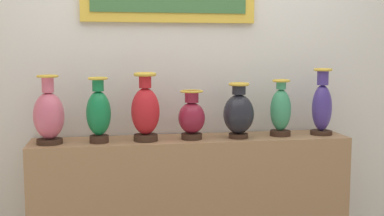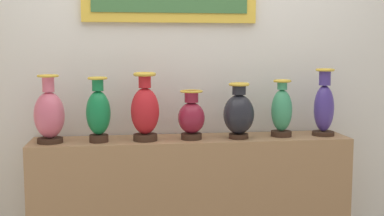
{
  "view_description": "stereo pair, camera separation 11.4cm",
  "coord_description": "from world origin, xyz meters",
  "px_view_note": "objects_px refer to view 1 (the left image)",
  "views": [
    {
      "loc": [
        -0.53,
        -2.93,
        1.53
      ],
      "look_at": [
        0.0,
        0.0,
        1.18
      ],
      "focal_mm": 45.86,
      "sensor_mm": 36.0,
      "label": 1
    },
    {
      "loc": [
        -0.41,
        -2.95,
        1.53
      ],
      "look_at": [
        0.0,
        0.0,
        1.18
      ],
      "focal_mm": 45.86,
      "sensor_mm": 36.0,
      "label": 2
    }
  ],
  "objects_px": {
    "vase_crimson": "(145,111)",
    "vase_onyx": "(239,113)",
    "vase_jade": "(281,110)",
    "vase_emerald": "(99,113)",
    "vase_indigo": "(322,106)",
    "vase_rose": "(49,115)",
    "vase_burgundy": "(192,117)"
  },
  "relations": [
    {
      "from": "vase_crimson",
      "to": "vase_onyx",
      "type": "bearing_deg",
      "value": -0.39
    },
    {
      "from": "vase_jade",
      "to": "vase_emerald",
      "type": "bearing_deg",
      "value": -178.05
    },
    {
      "from": "vase_onyx",
      "to": "vase_indigo",
      "type": "bearing_deg",
      "value": 2.73
    },
    {
      "from": "vase_rose",
      "to": "vase_burgundy",
      "type": "bearing_deg",
      "value": 0.02
    },
    {
      "from": "vase_emerald",
      "to": "vase_crimson",
      "type": "xyz_separation_m",
      "value": [
        0.27,
        0.01,
        0.01
      ]
    },
    {
      "from": "vase_crimson",
      "to": "vase_onyx",
      "type": "xyz_separation_m",
      "value": [
        0.57,
        -0.0,
        -0.03
      ]
    },
    {
      "from": "vase_crimson",
      "to": "vase_jade",
      "type": "bearing_deg",
      "value": 1.95
    },
    {
      "from": "vase_rose",
      "to": "vase_jade",
      "type": "relative_size",
      "value": 1.12
    },
    {
      "from": "vase_crimson",
      "to": "vase_indigo",
      "type": "distance_m",
      "value": 1.13
    },
    {
      "from": "vase_rose",
      "to": "vase_onyx",
      "type": "height_order",
      "value": "vase_rose"
    },
    {
      "from": "vase_jade",
      "to": "vase_crimson",
      "type": "bearing_deg",
      "value": -178.05
    },
    {
      "from": "vase_emerald",
      "to": "vase_indigo",
      "type": "xyz_separation_m",
      "value": [
        1.4,
        0.03,
        0.01
      ]
    },
    {
      "from": "vase_rose",
      "to": "vase_jade",
      "type": "xyz_separation_m",
      "value": [
        1.41,
        0.02,
        -0.01
      ]
    },
    {
      "from": "vase_rose",
      "to": "vase_burgundy",
      "type": "xyz_separation_m",
      "value": [
        0.84,
        0.0,
        -0.03
      ]
    },
    {
      "from": "vase_burgundy",
      "to": "vase_rose",
      "type": "bearing_deg",
      "value": -179.98
    },
    {
      "from": "vase_onyx",
      "to": "vase_jade",
      "type": "xyz_separation_m",
      "value": [
        0.28,
        0.03,
        0.01
      ]
    },
    {
      "from": "vase_emerald",
      "to": "vase_crimson",
      "type": "bearing_deg",
      "value": 1.95
    },
    {
      "from": "vase_rose",
      "to": "vase_crimson",
      "type": "bearing_deg",
      "value": -0.61
    },
    {
      "from": "vase_onyx",
      "to": "vase_jade",
      "type": "height_order",
      "value": "vase_jade"
    },
    {
      "from": "vase_emerald",
      "to": "vase_crimson",
      "type": "height_order",
      "value": "vase_crimson"
    },
    {
      "from": "vase_crimson",
      "to": "vase_indigo",
      "type": "height_order",
      "value": "vase_indigo"
    },
    {
      "from": "vase_rose",
      "to": "vase_crimson",
      "type": "relative_size",
      "value": 0.97
    },
    {
      "from": "vase_emerald",
      "to": "vase_indigo",
      "type": "height_order",
      "value": "vase_indigo"
    },
    {
      "from": "vase_rose",
      "to": "vase_burgundy",
      "type": "height_order",
      "value": "vase_rose"
    },
    {
      "from": "vase_crimson",
      "to": "vase_indigo",
      "type": "bearing_deg",
      "value": 1.15
    },
    {
      "from": "vase_burgundy",
      "to": "vase_indigo",
      "type": "relative_size",
      "value": 0.7
    },
    {
      "from": "vase_indigo",
      "to": "vase_rose",
      "type": "bearing_deg",
      "value": -179.43
    },
    {
      "from": "vase_emerald",
      "to": "vase_jade",
      "type": "height_order",
      "value": "vase_emerald"
    },
    {
      "from": "vase_emerald",
      "to": "vase_jade",
      "type": "distance_m",
      "value": 1.13
    },
    {
      "from": "vase_crimson",
      "to": "vase_burgundy",
      "type": "bearing_deg",
      "value": 1.25
    },
    {
      "from": "vase_burgundy",
      "to": "vase_indigo",
      "type": "distance_m",
      "value": 0.85
    },
    {
      "from": "vase_jade",
      "to": "vase_indigo",
      "type": "xyz_separation_m",
      "value": [
        0.27,
        -0.01,
        0.02
      ]
    }
  ]
}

